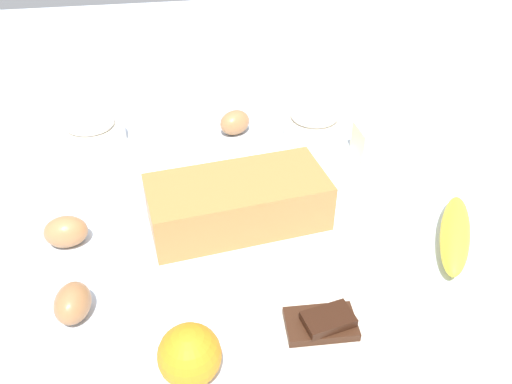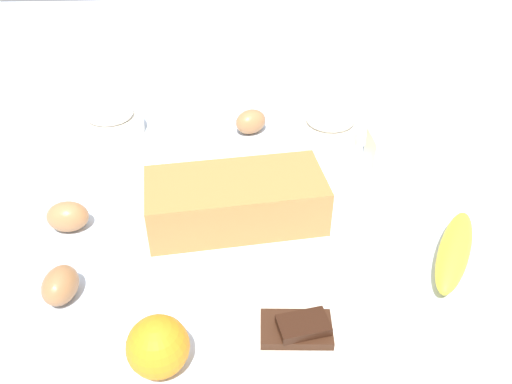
% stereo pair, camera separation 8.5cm
% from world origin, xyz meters
% --- Properties ---
extents(ground_plane, '(2.40, 2.40, 0.02)m').
position_xyz_m(ground_plane, '(0.00, 0.00, -0.01)').
color(ground_plane, silver).
extents(loaf_pan, '(0.29, 0.17, 0.08)m').
position_xyz_m(loaf_pan, '(-0.03, -0.02, 0.04)').
color(loaf_pan, '#B77A3D').
rests_on(loaf_pan, ground_plane).
extents(flour_bowl, '(0.12, 0.12, 0.07)m').
position_xyz_m(flour_bowl, '(0.16, 0.22, 0.03)').
color(flour_bowl, silver).
rests_on(flour_bowl, ground_plane).
extents(sugar_bowl, '(0.13, 0.13, 0.06)m').
position_xyz_m(sugar_bowl, '(-0.29, 0.28, 0.03)').
color(sugar_bowl, silver).
rests_on(sugar_bowl, ground_plane).
extents(banana, '(0.13, 0.19, 0.04)m').
position_xyz_m(banana, '(0.29, -0.13, 0.02)').
color(banana, yellow).
rests_on(banana, ground_plane).
extents(orange_fruit, '(0.08, 0.08, 0.08)m').
position_xyz_m(orange_fruit, '(-0.13, -0.30, 0.04)').
color(orange_fruit, orange).
rests_on(orange_fruit, ground_plane).
extents(butter_block, '(0.09, 0.07, 0.06)m').
position_xyz_m(butter_block, '(0.26, 0.14, 0.03)').
color(butter_block, '#F4EDB2').
rests_on(butter_block, ground_plane).
extents(egg_near_butter, '(0.05, 0.07, 0.05)m').
position_xyz_m(egg_near_butter, '(-0.27, -0.18, 0.02)').
color(egg_near_butter, '#A06B41').
rests_on(egg_near_butter, ground_plane).
extents(egg_beside_bowl, '(0.07, 0.05, 0.05)m').
position_xyz_m(egg_beside_bowl, '(-0.30, -0.03, 0.02)').
color(egg_beside_bowl, '#B07748').
rests_on(egg_beside_bowl, ground_plane).
extents(egg_loose, '(0.08, 0.08, 0.05)m').
position_xyz_m(egg_loose, '(0.00, 0.26, 0.02)').
color(egg_loose, '#AF7647').
rests_on(egg_loose, ground_plane).
extents(chocolate_plate, '(0.13, 0.13, 0.03)m').
position_xyz_m(chocolate_plate, '(0.04, -0.26, 0.01)').
color(chocolate_plate, silver).
rests_on(chocolate_plate, ground_plane).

